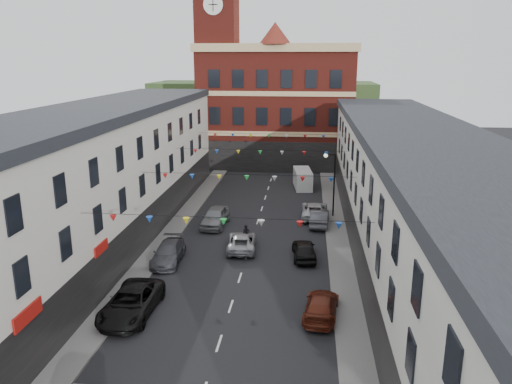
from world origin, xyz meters
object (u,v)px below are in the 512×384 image
at_px(car_left_e, 215,217).
at_px(moving_car, 242,242).
at_px(car_left_c, 131,302).
at_px(car_right_f, 315,210).
at_px(car_right_d, 304,249).
at_px(pedestrian, 246,234).
at_px(street_lamp, 332,176).
at_px(car_left_d, 168,253).
at_px(car_right_e, 319,218).
at_px(car_right_c, 321,306).
at_px(white_van, 303,179).

height_order(car_left_e, moving_car, car_left_e).
relative_size(car_left_c, car_right_f, 1.09).
height_order(car_left_c, moving_car, car_left_c).
xyz_separation_m(car_right_d, pedestrian, (-4.61, 2.63, 0.07)).
bearing_deg(street_lamp, car_left_c, -121.64).
bearing_deg(car_left_d, car_right_e, 37.42).
xyz_separation_m(car_left_e, car_right_f, (8.70, 3.25, -0.10)).
height_order(car_left_c, car_right_f, car_left_c).
bearing_deg(car_left_c, car_left_d, 91.12).
bearing_deg(street_lamp, car_right_c, -93.83).
height_order(car_left_d, car_right_f, car_right_f).
bearing_deg(car_left_d, car_right_d, 6.72).
bearing_deg(car_left_c, car_right_c, 6.22).
xyz_separation_m(car_left_c, moving_car, (4.96, 10.67, -0.14)).
height_order(street_lamp, car_right_c, street_lamp).
bearing_deg(pedestrian, white_van, 61.20).
height_order(car_left_d, pedestrian, pedestrian).
height_order(street_lamp, car_right_f, street_lamp).
xyz_separation_m(car_left_d, car_left_e, (1.90, 8.25, 0.12)).
xyz_separation_m(street_lamp, white_van, (-2.70, 10.66, -2.87)).
height_order(car_right_f, moving_car, car_right_f).
distance_m(car_left_d, pedestrian, 6.68).
bearing_deg(street_lamp, car_left_e, -160.68).
bearing_deg(moving_car, car_left_e, -64.96).
bearing_deg(white_van, street_lamp, -82.52).
xyz_separation_m(street_lamp, car_left_d, (-12.05, -11.81, -3.21)).
height_order(street_lamp, car_left_d, street_lamp).
height_order(car_right_e, pedestrian, pedestrian).
distance_m(car_right_e, white_van, 13.23).
relative_size(car_right_d, car_right_e, 0.94).
height_order(street_lamp, white_van, street_lamp).
xyz_separation_m(car_right_c, moving_car, (-5.85, 9.71, -0.01)).
distance_m(street_lamp, car_left_e, 11.19).
bearing_deg(white_van, car_right_f, -90.24).
xyz_separation_m(car_right_c, pedestrian, (-5.68, 11.07, 0.12)).
xyz_separation_m(car_left_e, white_van, (7.45, 14.22, 0.22)).
relative_size(car_left_c, white_van, 1.20).
bearing_deg(car_right_e, car_right_d, 84.80).
bearing_deg(white_van, moving_car, -109.40).
distance_m(car_left_d, moving_car, 5.75).
relative_size(car_left_d, pedestrian, 3.14).
distance_m(car_left_e, pedestrian, 5.11).
bearing_deg(car_right_e, car_right_c, 93.40).
distance_m(white_van, pedestrian, 18.67).
xyz_separation_m(car_right_c, car_right_d, (-1.06, 8.45, 0.05)).
bearing_deg(pedestrian, car_right_f, 37.11).
height_order(car_left_c, white_van, white_van).
xyz_separation_m(car_left_c, car_right_f, (10.60, 19.25, -0.07)).
bearing_deg(street_lamp, white_van, 104.22).
height_order(street_lamp, car_right_e, street_lamp).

